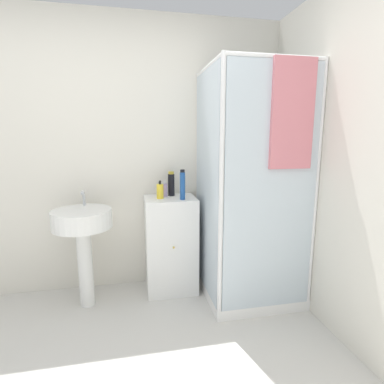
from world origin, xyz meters
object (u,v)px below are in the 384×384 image
Objects in this scene: soap_dispenser at (160,191)px; shampoo_bottle_tall_black at (171,184)px; sink at (83,230)px; shampoo_bottle_blue at (183,185)px; lotion_bottle_white at (165,190)px.

soap_dispenser is 0.16m from shampoo_bottle_tall_black.
sink is at bearing -170.18° from soap_dispenser.
shampoo_bottle_blue is at bearing -24.00° from soap_dispenser.
lotion_bottle_white is (-0.14, 0.16, -0.07)m from shampoo_bottle_blue.
lotion_bottle_white is at bearing 15.20° from sink.
soap_dispenser is 1.07× the size of lotion_bottle_white.
shampoo_bottle_blue is 1.75× the size of lotion_bottle_white.
shampoo_bottle_tall_black is at bearing 23.82° from lotion_bottle_white.
soap_dispenser is 0.61× the size of shampoo_bottle_blue.
shampoo_bottle_blue is at bearing -49.77° from lotion_bottle_white.
sink is 0.72m from soap_dispenser.
shampoo_bottle_blue reaches higher than soap_dispenser.
soap_dispenser is at bearing -137.13° from shampoo_bottle_tall_black.
sink is 0.91m from shampoo_bottle_blue.
lotion_bottle_white reaches higher than sink.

